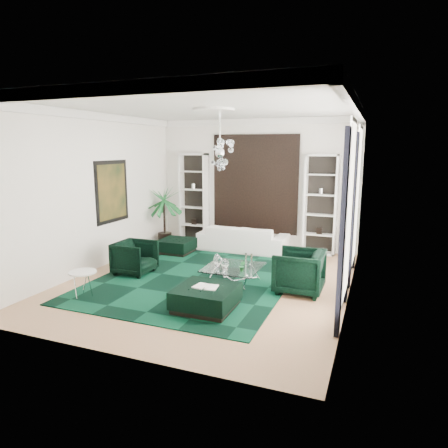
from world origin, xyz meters
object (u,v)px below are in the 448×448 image
at_px(armchair_right, 299,271).
at_px(palm, 164,208).
at_px(coffee_table, 233,276).
at_px(armchair_left, 135,258).
at_px(sofa, 243,238).
at_px(ottoman_side, 177,246).
at_px(side_table, 83,285).
at_px(ottoman_front, 206,298).

relative_size(armchair_right, palm, 0.43).
bearing_deg(coffee_table, armchair_left, -177.37).
relative_size(sofa, armchair_left, 2.95).
relative_size(coffee_table, ottoman_side, 1.31).
height_order(armchair_left, side_table, armchair_left).
bearing_deg(coffee_table, ottoman_side, 141.26).
distance_m(sofa, armchair_left, 3.43).
bearing_deg(sofa, palm, 3.95).
height_order(armchair_left, ottoman_side, armchair_left).
height_order(ottoman_side, ottoman_front, ottoman_front).
bearing_deg(sofa, side_table, 68.61).
bearing_deg(armchair_left, ottoman_front, -118.92).
height_order(armchair_left, ottoman_front, armchair_left).
height_order(sofa, ottoman_front, sofa).
height_order(armchair_left, coffee_table, armchair_left).
bearing_deg(side_table, armchair_left, 86.41).
xyz_separation_m(coffee_table, palm, (-3.22, 2.69, 0.94)).
relative_size(coffee_table, palm, 0.52).
bearing_deg(ottoman_front, armchair_left, 151.08).
xyz_separation_m(sofa, ottoman_front, (0.73, -4.32, -0.16)).
xyz_separation_m(ottoman_side, palm, (-0.82, 0.75, 0.94)).
xyz_separation_m(armchair_left, coffee_table, (2.45, 0.11, -0.19)).
relative_size(ottoman_side, side_table, 1.66).
relative_size(ottoman_front, side_table, 1.99).
distance_m(armchair_left, ottoman_front, 2.80).
relative_size(armchair_right, coffee_table, 0.84).
xyz_separation_m(armchair_left, armchair_right, (3.88, 0.16, 0.05)).
relative_size(sofa, ottoman_side, 2.85).
height_order(ottoman_side, palm, palm).
bearing_deg(armchair_right, palm, -119.49).
xyz_separation_m(armchair_left, ottoman_side, (0.04, 2.05, -0.20)).
bearing_deg(side_table, coffee_table, 35.02).
xyz_separation_m(armchair_right, side_table, (-3.99, -1.84, -0.19)).
height_order(armchair_left, armchair_right, armchair_right).
bearing_deg(sofa, armchair_right, 127.67).
distance_m(sofa, coffee_table, 2.96).
bearing_deg(ottoman_side, coffee_table, -38.74).
bearing_deg(armchair_right, coffee_table, -87.98).
relative_size(armchair_right, ottoman_side, 1.10).
distance_m(ottoman_side, ottoman_front, 4.17).
height_order(ottoman_front, side_table, side_table).
height_order(armchair_right, palm, palm).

